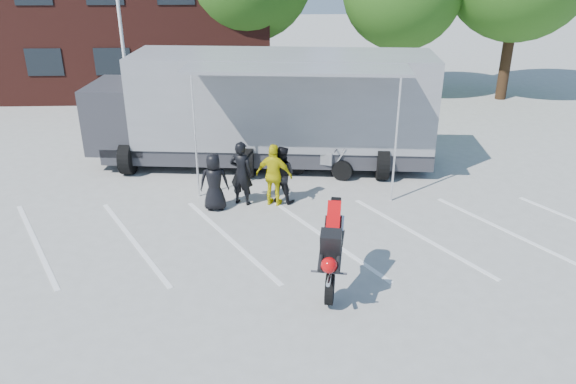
{
  "coord_description": "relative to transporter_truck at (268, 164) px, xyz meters",
  "views": [
    {
      "loc": [
        -1.25,
        -11.45,
        6.79
      ],
      "look_at": [
        -0.74,
        0.93,
        1.3
      ],
      "focal_mm": 35.0,
      "sensor_mm": 36.0,
      "label": 1
    }
  ],
  "objects": [
    {
      "name": "spectator_leather_c",
      "position": [
        0.35,
        -3.01,
        0.83
      ],
      "size": [
        0.99,
        0.9,
        1.66
      ],
      "primitive_type": "imported",
      "rotation": [
        0.0,
        0.0,
        2.73
      ],
      "color": "black",
      "rests_on": "ground"
    },
    {
      "name": "parked_motorcycle",
      "position": [
        1.58,
        -1.26,
        0.0
      ],
      "size": [
        2.31,
        1.48,
        1.15
      ],
      "primitive_type": null,
      "rotation": [
        0.0,
        0.0,
        1.2
      ],
      "color": "#AFAFB4",
      "rests_on": "ground"
    },
    {
      "name": "stunt_bike_rider",
      "position": [
        1.31,
        -7.42,
        0.0
      ],
      "size": [
        1.23,
        2.03,
        2.23
      ],
      "primitive_type": null,
      "rotation": [
        0.0,
        0.0,
        -0.19
      ],
      "color": "black",
      "rests_on": "ground"
    },
    {
      "name": "transporter_truck",
      "position": [
        0.0,
        0.0,
        0.0
      ],
      "size": [
        12.03,
        6.66,
        3.67
      ],
      "primitive_type": null,
      "rotation": [
        0.0,
        0.0,
        -0.1
      ],
      "color": "gray",
      "rests_on": "ground"
    },
    {
      "name": "office_building",
      "position": [
        -8.82,
        11.76,
        3.5
      ],
      "size": [
        18.0,
        8.0,
        7.0
      ],
      "primitive_type": "cube",
      "color": "#441B16",
      "rests_on": "ground"
    },
    {
      "name": "spectator_leather_b",
      "position": [
        -0.77,
        -3.12,
        0.93
      ],
      "size": [
        0.79,
        0.66,
        1.85
      ],
      "primitive_type": "imported",
      "rotation": [
        0.0,
        0.0,
        2.76
      ],
      "color": "black",
      "rests_on": "ground"
    },
    {
      "name": "parking_bay_lines",
      "position": [
        1.18,
        -5.24,
        0.01
      ],
      "size": [
        18.09,
        13.33,
        0.01
      ],
      "primitive_type": "cube",
      "rotation": [
        0.0,
        0.0,
        0.52
      ],
      "color": "white",
      "rests_on": "ground"
    },
    {
      "name": "spectator_leather_a",
      "position": [
        -1.51,
        -3.46,
        0.82
      ],
      "size": [
        0.82,
        0.55,
        1.64
      ],
      "primitive_type": "imported",
      "rotation": [
        0.0,
        0.0,
        3.18
      ],
      "color": "black",
      "rests_on": "ground"
    },
    {
      "name": "spectator_hivis",
      "position": [
        0.14,
        -3.23,
        0.9
      ],
      "size": [
        1.14,
        0.78,
        1.79
      ],
      "primitive_type": "imported",
      "rotation": [
        0.0,
        0.0,
        2.78
      ],
      "color": "#D6CB0B",
      "rests_on": "ground"
    },
    {
      "name": "ground",
      "position": [
        1.18,
        -6.24,
        0.0
      ],
      "size": [
        100.0,
        100.0,
        0.0
      ],
      "primitive_type": "plane",
      "color": "#A6A7A1",
      "rests_on": "ground"
    }
  ]
}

